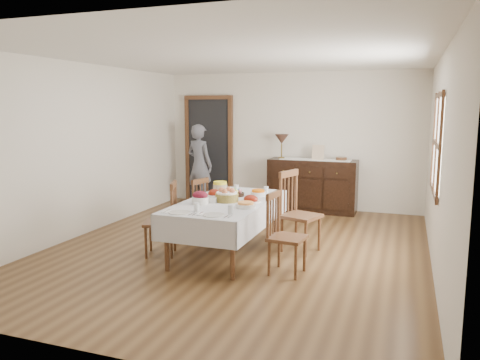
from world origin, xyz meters
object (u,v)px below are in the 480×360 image
(chair_right_near, at_px, (283,233))
(chair_left_far, at_px, (194,208))
(chair_right_far, at_px, (297,211))
(sideboard, at_px, (312,185))
(dining_table, at_px, (227,207))
(table_lamp, at_px, (282,140))
(chair_left_near, at_px, (164,218))
(person, at_px, (200,162))

(chair_right_near, bearing_deg, chair_left_far, 64.18)
(chair_right_far, height_order, sideboard, chair_right_far)
(dining_table, distance_m, sideboard, 3.00)
(dining_table, relative_size, chair_left_far, 2.31)
(table_lamp, bearing_deg, sideboard, 3.62)
(chair_left_near, height_order, sideboard, chair_left_near)
(chair_right_far, distance_m, table_lamp, 2.73)
(dining_table, xyz_separation_m, chair_right_near, (0.89, -0.48, -0.14))
(dining_table, xyz_separation_m, person, (-1.65, 2.74, 0.23))
(chair_left_near, bearing_deg, dining_table, 94.10)
(chair_left_near, height_order, person, person)
(chair_left_far, xyz_separation_m, sideboard, (1.30, 2.42, 0.03))
(chair_left_far, bearing_deg, chair_left_near, 13.28)
(chair_left_far, height_order, chair_right_near, chair_right_near)
(dining_table, distance_m, chair_right_near, 1.02)
(dining_table, bearing_deg, person, 121.78)
(person, relative_size, table_lamp, 3.74)
(dining_table, height_order, chair_left_far, chair_left_far)
(chair_right_far, xyz_separation_m, person, (-2.50, 2.30, 0.31))
(dining_table, relative_size, chair_right_far, 1.93)
(sideboard, xyz_separation_m, person, (-2.22, -0.20, 0.37))
(person, distance_m, table_lamp, 1.70)
(sideboard, bearing_deg, table_lamp, -176.38)
(dining_table, height_order, chair_left_near, chair_left_near)
(sideboard, height_order, person, person)
(dining_table, distance_m, chair_right_far, 0.96)
(chair_left_near, distance_m, chair_left_far, 0.87)
(chair_left_near, xyz_separation_m, sideboard, (1.33, 3.28, -0.00))
(table_lamp, bearing_deg, dining_table, -89.43)
(chair_left_far, relative_size, table_lamp, 1.98)
(person, bearing_deg, chair_right_near, 145.82)
(chair_left_near, distance_m, sideboard, 3.54)
(chair_left_far, height_order, sideboard, sideboard)
(chair_left_near, xyz_separation_m, chair_left_far, (0.03, 0.86, -0.03))
(chair_right_far, height_order, table_lamp, table_lamp)
(table_lamp, bearing_deg, chair_right_near, -74.83)
(chair_left_near, relative_size, chair_left_far, 1.08)
(chair_left_far, bearing_deg, table_lamp, 178.50)
(person, height_order, table_lamp, person)
(dining_table, relative_size, chair_right_near, 2.19)
(person, bearing_deg, chair_left_far, 130.03)
(chair_right_near, distance_m, person, 4.12)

